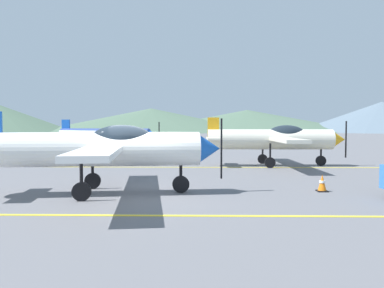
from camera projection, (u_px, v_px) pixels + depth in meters
ground_plane at (144, 194)px, 12.88m from camera, size 400.00×400.00×0.00m
apron_line_near at (127, 215)px, 9.84m from camera, size 80.00×0.16×0.01m
apron_line_far at (166, 167)px, 21.18m from camera, size 80.00×0.16×0.01m
airplane_near at (103, 148)px, 12.83m from camera, size 8.01×9.19×2.75m
airplane_mid at (275, 139)px, 21.89m from camera, size 7.92×9.14×2.75m
airplane_far at (108, 135)px, 28.83m from camera, size 8.04×9.15×2.75m
traffic_cone_front at (322, 183)px, 13.41m from camera, size 0.36×0.36×0.59m
hill_centerleft at (151, 120)px, 147.94m from camera, size 85.30×85.30×8.80m
hill_centerright at (247, 121)px, 153.70m from camera, size 89.54×89.54×8.44m
hill_right at (382, 117)px, 133.88m from camera, size 58.69×58.69×10.47m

